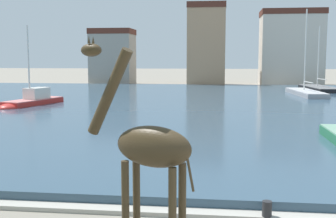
{
  "coord_description": "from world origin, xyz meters",
  "views": [
    {
      "loc": [
        2.37,
        -3.61,
        3.99
      ],
      "look_at": [
        0.57,
        11.13,
        2.2
      ],
      "focal_mm": 45.88,
      "sensor_mm": 36.0,
      "label": 1
    }
  ],
  "objects": [
    {
      "name": "harbor_water",
      "position": [
        0.0,
        30.98,
        0.18
      ],
      "size": [
        83.73,
        47.7,
        0.35
      ],
      "primitive_type": "cube",
      "color": "#334C60",
      "rests_on": "ground"
    },
    {
      "name": "townhouse_tall_gabled",
      "position": [
        0.4,
        58.27,
        5.72
      ],
      "size": [
        5.25,
        7.8,
        11.4
      ],
      "color": "tan",
      "rests_on": "ground"
    },
    {
      "name": "mooring_bollard",
      "position": [
        3.55,
        6.73,
        0.25
      ],
      "size": [
        0.24,
        0.24,
        0.5
      ],
      "primitive_type": "cylinder",
      "color": "#232326",
      "rests_on": "ground"
    },
    {
      "name": "sailboat_black",
      "position": [
        13.14,
        46.19,
        0.42
      ],
      "size": [
        3.16,
        9.29,
        7.42
      ],
      "color": "black",
      "rests_on": "ground"
    },
    {
      "name": "quay_edge_coping",
      "position": [
        0.0,
        6.88,
        0.06
      ],
      "size": [
        83.73,
        0.5,
        0.12
      ],
      "primitive_type": "cube",
      "color": "#ADA89E",
      "rests_on": "ground"
    },
    {
      "name": "giraffe_statue",
      "position": [
        1.03,
        4.2,
        2.25
      ],
      "size": [
        2.43,
        1.32,
        4.41
      ],
      "color": "#42331E",
      "rests_on": "ground"
    },
    {
      "name": "townhouse_wide_warehouse",
      "position": [
        12.37,
        60.26,
        5.36
      ],
      "size": [
        8.73,
        5.94,
        10.7
      ],
      "color": "beige",
      "rests_on": "ground"
    },
    {
      "name": "sailboat_red",
      "position": [
        -12.12,
        27.64,
        0.55
      ],
      "size": [
        3.15,
        6.46,
        6.4
      ],
      "color": "red",
      "rests_on": "ground"
    },
    {
      "name": "townhouse_narrow_midrow",
      "position": [
        -13.44,
        58.64,
        4.08
      ],
      "size": [
        6.14,
        5.29,
        8.12
      ],
      "color": "gray",
      "rests_on": "ground"
    },
    {
      "name": "sailboat_grey",
      "position": [
        10.54,
        39.98,
        0.43
      ],
      "size": [
        2.72,
        9.59,
        8.63
      ],
      "color": "#939399",
      "rests_on": "ground"
    }
  ]
}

